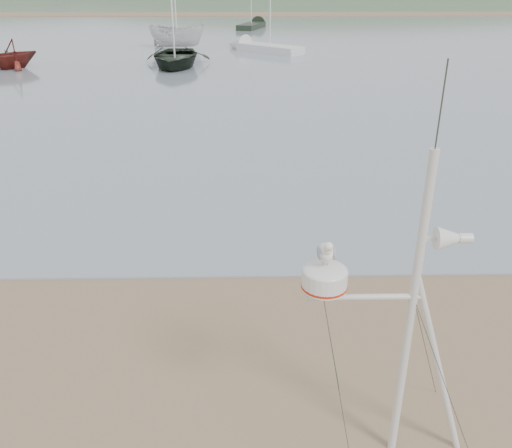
{
  "coord_description": "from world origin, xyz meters",
  "views": [
    {
      "loc": [
        2.37,
        -4.94,
        5.36
      ],
      "look_at": [
        2.49,
        1.0,
        2.56
      ],
      "focal_mm": 38.0,
      "sensor_mm": 36.0,
      "label": 1
    }
  ],
  "objects_px": {
    "sailboat_dark_mid": "(256,24)",
    "boat_dark": "(172,17)",
    "mast_rig": "(398,379)",
    "boat_white": "(176,15)",
    "boat_red": "(8,40)",
    "sailboat_white_near": "(252,46)"
  },
  "relations": [
    {
      "from": "sailboat_dark_mid",
      "to": "boat_dark",
      "type": "bearing_deg",
      "value": -102.37
    },
    {
      "from": "mast_rig",
      "to": "boat_dark",
      "type": "xyz_separation_m",
      "value": [
        -5.92,
        28.84,
        1.7
      ]
    },
    {
      "from": "boat_white",
      "to": "sailboat_dark_mid",
      "type": "distance_m",
      "value": 17.46
    },
    {
      "from": "mast_rig",
      "to": "sailboat_dark_mid",
      "type": "xyz_separation_m",
      "value": [
        -0.55,
        53.28,
        -0.82
      ]
    },
    {
      "from": "boat_red",
      "to": "sailboat_white_near",
      "type": "bearing_deg",
      "value": 70.76
    },
    {
      "from": "boat_red",
      "to": "sailboat_white_near",
      "type": "xyz_separation_m",
      "value": [
        14.24,
        7.72,
        -1.32
      ]
    },
    {
      "from": "mast_rig",
      "to": "sailboat_dark_mid",
      "type": "height_order",
      "value": "sailboat_dark_mid"
    },
    {
      "from": "sailboat_dark_mid",
      "to": "boat_red",
      "type": "bearing_deg",
      "value": -120.87
    },
    {
      "from": "sailboat_white_near",
      "to": "sailboat_dark_mid",
      "type": "relative_size",
      "value": 1.01
    },
    {
      "from": "boat_red",
      "to": "boat_dark",
      "type": "bearing_deg",
      "value": 45.07
    },
    {
      "from": "boat_dark",
      "to": "boat_white",
      "type": "bearing_deg",
      "value": 95.27
    },
    {
      "from": "boat_red",
      "to": "sailboat_white_near",
      "type": "height_order",
      "value": "sailboat_white_near"
    },
    {
      "from": "sailboat_white_near",
      "to": "mast_rig",
      "type": "bearing_deg",
      "value": -88.1
    },
    {
      "from": "mast_rig",
      "to": "sailboat_white_near",
      "type": "bearing_deg",
      "value": 91.9
    },
    {
      "from": "boat_dark",
      "to": "boat_red",
      "type": "bearing_deg",
      "value": -177.33
    },
    {
      "from": "boat_white",
      "to": "mast_rig",
      "type": "bearing_deg",
      "value": -145.7
    },
    {
      "from": "mast_rig",
      "to": "sailboat_white_near",
      "type": "relative_size",
      "value": 0.71
    },
    {
      "from": "boat_red",
      "to": "boat_white",
      "type": "xyz_separation_m",
      "value": [
        8.75,
        8.69,
        0.73
      ]
    },
    {
      "from": "boat_dark",
      "to": "sailboat_white_near",
      "type": "bearing_deg",
      "value": 56.88
    },
    {
      "from": "boat_red",
      "to": "boat_white",
      "type": "relative_size",
      "value": 0.68
    },
    {
      "from": "boat_dark",
      "to": "boat_red",
      "type": "distance_m",
      "value": 9.61
    },
    {
      "from": "sailboat_white_near",
      "to": "sailboat_dark_mid",
      "type": "bearing_deg",
      "value": 87.85
    }
  ]
}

